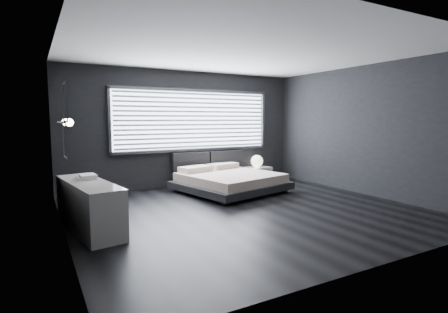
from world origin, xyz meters
TOP-DOWN VIEW (x-y plane):
  - room at (0.00, 0.00)m, footprint 6.04×6.00m
  - window at (0.20, 2.70)m, footprint 4.14×0.09m
  - headboard at (0.56, 2.64)m, footprint 1.96×0.16m
  - sconce_near at (-2.88, 0.05)m, footprint 0.18×0.11m
  - sconce_far at (-2.88, 0.65)m, footprint 0.18×0.11m
  - wall_art_upper at (-2.98, -0.55)m, footprint 0.01×0.48m
  - wall_art_lower at (-2.98, -0.30)m, footprint 0.01×0.48m
  - bed at (0.55, 1.59)m, footprint 2.49×2.42m
  - nightstand at (1.94, 2.48)m, footprint 0.69×0.60m
  - orb_lamp at (1.89, 2.46)m, footprint 0.32×0.32m
  - dresser at (-2.65, 0.22)m, footprint 0.77×1.86m
  - book_stack at (-2.63, 0.49)m, footprint 0.28×0.37m

SIDE VIEW (x-z plane):
  - nightstand at x=1.94m, z-range 0.00..0.36m
  - bed at x=0.55m, z-range -0.02..0.52m
  - dresser at x=-2.65m, z-range 0.00..0.72m
  - orb_lamp at x=1.89m, z-range 0.36..0.68m
  - headboard at x=0.56m, z-range 0.31..0.83m
  - book_stack at x=-2.63m, z-range 0.72..0.79m
  - wall_art_lower at x=-2.98m, z-range 1.14..1.62m
  - room at x=0.00m, z-range 0.00..2.80m
  - sconce_near at x=-2.88m, z-range 1.55..1.66m
  - sconce_far at x=-2.88m, z-range 1.55..1.66m
  - window at x=0.20m, z-range 0.85..2.37m
  - wall_art_upper at x=-2.98m, z-range 1.61..2.09m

